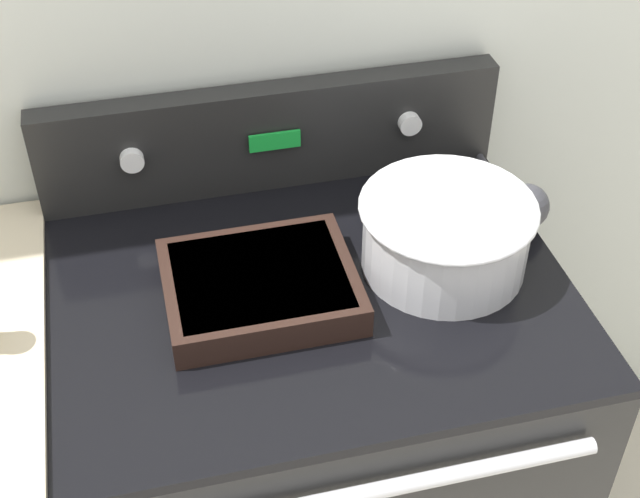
# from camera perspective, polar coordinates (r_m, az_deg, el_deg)

# --- Properties ---
(stove_range) EXTENTS (0.81, 0.67, 0.91)m
(stove_range) POSITION_cam_1_polar(r_m,az_deg,el_deg) (1.74, -0.53, -13.58)
(stove_range) COLOR black
(stove_range) RESTS_ON ground_plane
(control_panel) EXTENTS (0.81, 0.07, 0.19)m
(control_panel) POSITION_cam_1_polar(r_m,az_deg,el_deg) (1.58, -3.13, 7.23)
(control_panel) COLOR black
(control_panel) RESTS_ON stove_range
(mixing_bowl) EXTENTS (0.28, 0.28, 0.12)m
(mixing_bowl) POSITION_cam_1_polar(r_m,az_deg,el_deg) (1.41, 8.06, 1.16)
(mixing_bowl) COLOR silver
(mixing_bowl) RESTS_ON stove_range
(casserole_dish) EXTENTS (0.29, 0.24, 0.05)m
(casserole_dish) POSITION_cam_1_polar(r_m,az_deg,el_deg) (1.37, -3.86, -2.30)
(casserole_dish) COLOR black
(casserole_dish) RESTS_ON stove_range
(ladle) EXTENTS (0.08, 0.32, 0.08)m
(ladle) POSITION_cam_1_polar(r_m,az_deg,el_deg) (1.55, 12.84, 2.90)
(ladle) COLOR #333338
(ladle) RESTS_ON stove_range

